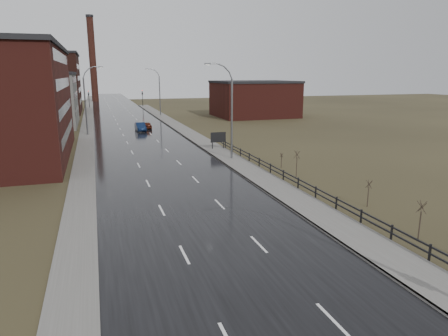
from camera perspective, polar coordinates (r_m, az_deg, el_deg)
road at (r=69.75m, az=-12.31°, el=4.69°), size 14.00×300.00×0.06m
sidewalk_right at (r=47.35m, az=1.26°, el=1.08°), size 3.20×180.00×0.18m
curb_right at (r=46.88m, az=-0.50°, el=0.95°), size 0.16×180.00×0.18m
sidewalk_left at (r=69.46m, az=-19.07°, el=4.25°), size 2.40×260.00×0.12m
warehouse_mid at (r=87.59m, az=-25.66°, el=8.84°), size 16.32×20.40×10.50m
warehouse_far at (r=117.87m, az=-26.38°, el=10.81°), size 26.52×24.48×15.50m
building_right at (r=98.10m, az=4.31°, el=9.85°), size 18.36×16.32×8.50m
smokestack at (r=158.80m, az=-18.27°, el=14.60°), size 2.70×2.70×30.70m
streetlight_right_mid at (r=47.38m, az=0.78°, el=8.12°), size 3.36×0.28×11.35m
streetlight_left at (r=70.84m, az=-18.99°, el=9.13°), size 3.36×0.28×11.35m
streetlight_right_far at (r=99.94m, az=-9.35°, el=10.68°), size 3.36×0.28×11.35m
guardrail at (r=33.22m, az=13.57°, el=-3.52°), size 0.10×53.05×1.10m
shrub_c at (r=27.49m, az=26.24°, el=-6.67°), size 0.61×0.64×2.59m
shrub_d at (r=32.93m, az=19.92°, el=-3.34°), size 0.51×0.54×2.14m
shrub_e at (r=40.36m, az=10.36°, el=0.69°), size 0.64×0.68×2.73m
shrub_f at (r=44.48m, az=8.21°, el=1.16°), size 0.40×0.42×1.63m
billboard at (r=54.25m, az=-0.84°, el=4.33°), size 2.14×0.17×2.43m
traffic_light_left at (r=128.83m, az=-18.80°, el=10.16°), size 0.58×2.73×5.30m
traffic_light_right at (r=129.65m, az=-11.61°, el=10.60°), size 0.58×2.73×5.30m
car_near at (r=73.90m, az=-11.85°, el=5.74°), size 1.72×4.61×1.51m
car_far at (r=76.68m, az=-10.98°, el=5.97°), size 1.62×3.86×1.30m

